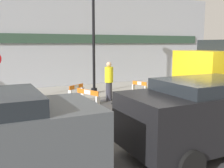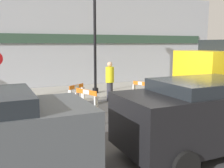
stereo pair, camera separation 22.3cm
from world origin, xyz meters
TOP-DOWN VIEW (x-y plane):
  - ground_plane at (0.00, 0.00)m, footprint 60.00×60.00m
  - sidewalk_slab at (0.00, 6.38)m, footprint 18.00×3.75m
  - storefront_facade at (0.00, 8.33)m, footprint 18.00×0.22m
  - streetlamp_post at (-0.75, 5.48)m, footprint 0.44×0.44m
  - barricade_0 at (-0.33, 0.72)m, footprint 0.80×0.69m
  - barricade_1 at (0.33, 3.06)m, footprint 0.38×0.71m
  - barricade_2 at (-2.34, 3.38)m, footprint 0.78×0.59m
  - barricade_3 at (-2.62, 1.41)m, footprint 0.49×0.94m
  - traffic_cone_0 at (0.84, 2.03)m, footprint 0.30×0.30m
  - traffic_cone_1 at (-2.01, 0.31)m, footprint 0.30×0.30m
  - traffic_cone_2 at (0.33, 1.96)m, footprint 0.30×0.30m
  - traffic_cone_3 at (-1.54, 0.54)m, footprint 0.30×0.30m
  - traffic_cone_4 at (-0.61, 3.40)m, footprint 0.30×0.30m
  - person_worker at (-0.54, 4.23)m, footprint 0.47×0.47m
  - parked_car_1 at (-0.88, -1.85)m, footprint 4.06×1.94m

SIDE VIEW (x-z plane):
  - ground_plane at x=0.00m, z-range 0.00..0.00m
  - sidewalk_slab at x=0.00m, z-range 0.00..0.14m
  - traffic_cone_3 at x=-1.54m, z-range -0.01..0.45m
  - traffic_cone_0 at x=0.84m, z-range -0.01..0.46m
  - traffic_cone_4 at x=-0.61m, z-range -0.01..0.46m
  - traffic_cone_1 at x=-2.01m, z-range -0.01..0.59m
  - traffic_cone_2 at x=0.33m, z-range -0.01..0.72m
  - barricade_1 at x=0.33m, z-range 0.03..0.99m
  - barricade_2 at x=-2.34m, z-range 0.04..1.00m
  - barricade_0 at x=-0.33m, z-range 0.05..1.05m
  - barricade_3 at x=-2.62m, z-range 0.05..1.16m
  - person_worker at x=-0.54m, z-range 0.06..1.80m
  - parked_car_1 at x=-0.88m, z-range 0.11..1.84m
  - storefront_facade at x=0.00m, z-range 0.00..5.50m
  - streetlamp_post at x=-0.75m, z-range 0.90..6.32m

